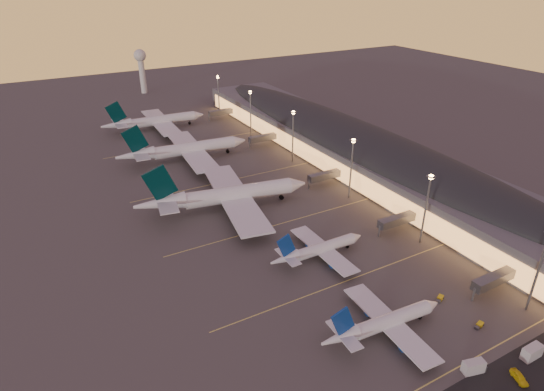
{
  "coord_description": "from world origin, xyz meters",
  "views": [
    {
      "loc": [
        -74.91,
        -91.92,
        85.4
      ],
      "look_at": [
        2.0,
        45.0,
        7.0
      ],
      "focal_mm": 30.0,
      "sensor_mm": 36.0,
      "label": 1
    }
  ],
  "objects": [
    {
      "name": "ground",
      "position": [
        0.0,
        0.0,
        0.0
      ],
      "size": [
        700.0,
        700.0,
        0.0
      ],
      "primitive_type": "plane",
      "color": "#484643"
    },
    {
      "name": "lane_markings",
      "position": [
        0.0,
        40.0,
        0.01
      ],
      "size": [
        90.0,
        180.36,
        0.0
      ],
      "color": "#D8C659",
      "rests_on": "ground"
    },
    {
      "name": "terminal_building",
      "position": [
        61.84,
        72.47,
        8.78
      ],
      "size": [
        56.35,
        255.0,
        17.46
      ],
      "color": "#535459",
      "rests_on": "ground"
    },
    {
      "name": "service_van_d",
      "position": [
        11.84,
        -54.45,
        0.86
      ],
      "size": [
        3.65,
        5.44,
        1.72
      ],
      "primitive_type": "imported",
      "rotation": [
        0.0,
        0.0,
        -0.35
      ],
      "color": "yellow",
      "rests_on": "ground"
    },
    {
      "name": "airliner_wide_near",
      "position": [
        -13.04,
        56.29,
        5.69
      ],
      "size": [
        68.91,
        63.56,
        22.1
      ],
      "rotation": [
        0.0,
        0.0,
        -0.17
      ],
      "color": "silver",
      "rests_on": "ground"
    },
    {
      "name": "airliner_narrow_north",
      "position": [
        -0.54,
        9.65,
        3.26
      ],
      "size": [
        35.14,
        31.25,
        12.6
      ],
      "rotation": [
        0.0,
        0.0,
        -0.01
      ],
      "color": "silver",
      "rests_on": "ground"
    },
    {
      "name": "catering_truck_b",
      "position": [
        20.94,
        -51.55,
        1.59
      ],
      "size": [
        6.06,
        2.42,
        3.4
      ],
      "rotation": [
        0.0,
        0.0,
        -0.0
      ],
      "color": "silver",
      "rests_on": "ground"
    },
    {
      "name": "baggage_tug_b",
      "position": [
        18.01,
        -25.24,
        0.45
      ],
      "size": [
        3.58,
        2.55,
        1.0
      ],
      "rotation": [
        0.0,
        0.0,
        0.41
      ],
      "color": "yellow",
      "rests_on": "ground"
    },
    {
      "name": "airliner_wide_far",
      "position": [
        -8.29,
        168.23,
        5.0
      ],
      "size": [
        60.66,
        55.2,
        19.43
      ],
      "rotation": [
        0.0,
        0.0,
        -0.04
      ],
      "color": "silver",
      "rests_on": "ground"
    },
    {
      "name": "catering_truck_a",
      "position": [
        4.74,
        -47.63,
        1.5
      ],
      "size": [
        6.06,
        3.54,
        3.2
      ],
      "rotation": [
        0.0,
        0.0,
        -0.26
      ],
      "color": "silver",
      "rests_on": "ground"
    },
    {
      "name": "radar_tower",
      "position": [
        10.0,
        260.0,
        21.87
      ],
      "size": [
        9.0,
        9.0,
        32.5
      ],
      "color": "silver",
      "rests_on": "ground"
    },
    {
      "name": "baggage_tug_a",
      "position": [
        18.65,
        -38.14,
        0.44
      ],
      "size": [
        3.45,
        2.04,
        0.97
      ],
      "rotation": [
        0.0,
        0.0,
        0.24
      ],
      "color": "yellow",
      "rests_on": "ground"
    },
    {
      "name": "airliner_wide_mid",
      "position": [
        -9.41,
        113.67,
        5.39
      ],
      "size": [
        65.41,
        59.79,
        20.92
      ],
      "rotation": [
        0.0,
        0.0,
        -0.08
      ],
      "color": "silver",
      "rests_on": "ground"
    },
    {
      "name": "light_masts",
      "position": [
        36.0,
        65.0,
        17.55
      ],
      "size": [
        2.2,
        217.2,
        25.9
      ],
      "color": "slate",
      "rests_on": "ground"
    },
    {
      "name": "airliner_narrow_south",
      "position": [
        -5.63,
        -27.29,
        3.41
      ],
      "size": [
        36.9,
        33.02,
        13.18
      ],
      "rotation": [
        0.0,
        0.0,
        -0.07
      ],
      "color": "silver",
      "rests_on": "ground"
    }
  ]
}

